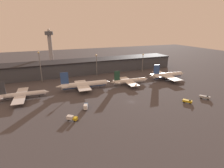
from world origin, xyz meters
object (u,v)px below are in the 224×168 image
(service_vehicle_1, at_px, (187,101))
(service_vehicle_2, at_px, (205,97))
(airplane_2, at_px, (129,81))
(service_vehicle_3, at_px, (72,118))
(airplane_3, at_px, (167,75))
(control_tower, at_px, (50,46))
(airplane_1, at_px, (84,85))
(airplane_0, at_px, (22,95))
(service_vehicle_0, at_px, (86,106))

(service_vehicle_1, relative_size, service_vehicle_2, 0.88)
(service_vehicle_2, bearing_deg, service_vehicle_1, -120.21)
(airplane_2, bearing_deg, service_vehicle_3, -140.31)
(service_vehicle_2, bearing_deg, airplane_3, 139.30)
(airplane_3, relative_size, control_tower, 0.86)
(airplane_1, height_order, service_vehicle_2, airplane_1)
(service_vehicle_2, bearing_deg, airplane_1, -157.58)
(airplane_1, relative_size, airplane_2, 1.24)
(airplane_1, distance_m, control_tower, 91.19)
(service_vehicle_2, xyz_separation_m, service_vehicle_3, (-90.79, 5.27, 0.17))
(service_vehicle_2, bearing_deg, airplane_0, -144.94)
(airplane_2, relative_size, service_vehicle_2, 5.16)
(control_tower, bearing_deg, service_vehicle_1, -61.70)
(airplane_3, xyz_separation_m, service_vehicle_0, (-87.35, -32.87, -2.11))
(service_vehicle_0, height_order, service_vehicle_1, service_vehicle_0)
(airplane_2, height_order, service_vehicle_1, airplane_2)
(service_vehicle_0, xyz_separation_m, service_vehicle_2, (80.45, -15.79, -0.43))
(control_tower, bearing_deg, service_vehicle_0, -85.19)
(airplane_1, height_order, service_vehicle_0, airplane_1)
(airplane_1, xyz_separation_m, airplane_3, (79.86, -2.33, 0.11))
(airplane_1, relative_size, service_vehicle_0, 7.05)
(service_vehicle_0, relative_size, service_vehicle_1, 1.03)
(airplane_0, height_order, airplane_1, airplane_1)
(airplane_0, xyz_separation_m, control_tower, (26.72, 89.39, 23.32))
(airplane_2, distance_m, service_vehicle_1, 51.81)
(airplane_0, distance_m, service_vehicle_1, 112.35)
(airplane_1, bearing_deg, control_tower, 104.42)
(airplane_1, bearing_deg, service_vehicle_3, -108.45)
(airplane_0, relative_size, service_vehicle_2, 5.16)
(airplane_1, distance_m, service_vehicle_2, 89.05)
(service_vehicle_0, distance_m, control_tower, 124.63)
(airplane_0, distance_m, airplane_3, 124.31)
(airplane_2, bearing_deg, airplane_3, 3.68)
(airplane_3, bearing_deg, airplane_2, -176.32)
(airplane_0, distance_m, airplane_1, 44.54)
(service_vehicle_1, bearing_deg, airplane_1, -168.40)
(service_vehicle_3, bearing_deg, airplane_1, 106.41)
(airplane_3, bearing_deg, control_tower, 140.51)
(airplane_3, distance_m, service_vehicle_3, 106.92)
(airplane_1, height_order, control_tower, control_tower)
(airplane_2, height_order, service_vehicle_0, airplane_2)
(airplane_3, distance_m, control_tower, 133.90)
(airplane_0, relative_size, service_vehicle_1, 5.84)
(service_vehicle_1, bearing_deg, control_tower, 172.25)
(airplane_2, relative_size, airplane_3, 0.92)
(airplane_2, relative_size, service_vehicle_3, 6.15)
(airplane_3, bearing_deg, service_vehicle_0, -156.53)
(airplane_2, xyz_separation_m, service_vehicle_1, (17.41, -48.76, -1.84))
(service_vehicle_0, relative_size, control_tower, 0.14)
(airplane_1, xyz_separation_m, service_vehicle_1, (56.71, -51.68, -2.50))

